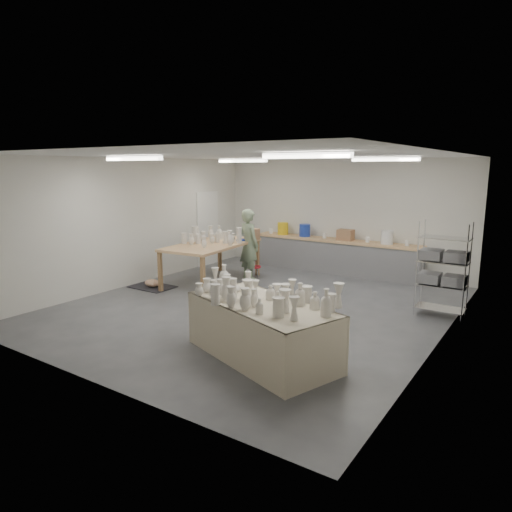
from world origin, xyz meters
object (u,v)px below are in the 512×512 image
Objects in this scene: drying_table at (261,328)px; work_table at (215,243)px; potter at (249,245)px; red_stool at (255,267)px.

drying_table is 0.96× the size of work_table.
drying_table is 1.47× the size of potter.
red_stool is at bearing 144.27° from drying_table.
work_table is (-3.41, 3.18, 0.53)m from drying_table.
potter reaches higher than red_stool.
work_table is 1.54× the size of potter.
red_stool is (-2.89, 4.13, -0.20)m from drying_table.
work_table reaches higher than drying_table.
red_stool is at bearing -70.39° from potter.
potter is at bearing 146.11° from drying_table.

